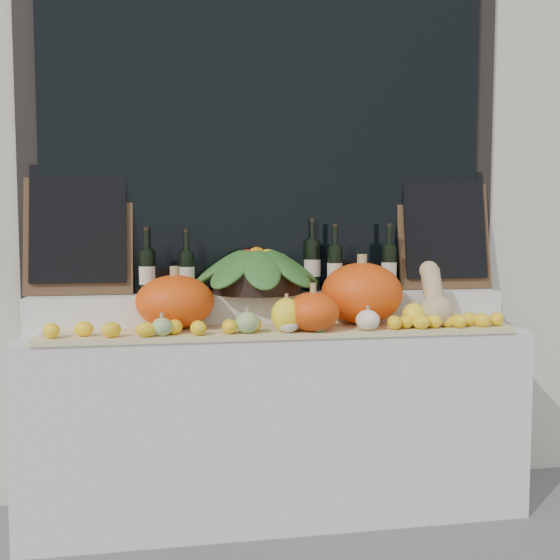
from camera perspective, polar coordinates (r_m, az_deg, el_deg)
The scene contains 18 objects.
storefront_facade at distance 3.73m, azimuth -2.16°, elevation 18.51°, with size 7.00×0.94×4.50m.
display_sill at distance 3.04m, azimuth -0.24°, elevation -12.77°, with size 2.30×0.55×0.88m, color silver.
rear_tier at distance 3.08m, azimuth -0.70°, elevation -2.65°, with size 2.30×0.25×0.16m, color silver.
straw_bedding at distance 2.82m, azimuth 0.17°, elevation -4.70°, with size 2.10×0.32×0.03m, color tan.
pumpkin_left at distance 2.84m, azimuth -9.57°, elevation -1.97°, with size 0.35×0.35×0.24m, color #F14E0C.
pumpkin_right at distance 2.97m, azimuth 7.49°, elevation -1.20°, with size 0.38×0.38×0.29m, color #F14E0C.
pumpkin_center at distance 2.73m, azimuth 3.05°, elevation -2.91°, with size 0.23×0.23×0.17m, color #F14E0C.
butternut_squash at distance 2.98m, azimuth 13.92°, elevation -1.76°, with size 0.16×0.22×0.30m.
decorative_gourds at distance 2.72m, azimuth 2.43°, elevation -3.57°, with size 1.23×0.17×0.17m.
lemon_heap at distance 2.70m, azimuth 0.57°, elevation -4.14°, with size 2.20×0.16×0.06m, color yellow, non-canonical shape.
produce_bowl at distance 3.03m, azimuth -2.15°, elevation 0.88°, with size 0.66×0.66×0.24m.
wine_bottle_far_left at distance 3.02m, azimuth -12.05°, elevation 0.71°, with size 0.08×0.08×0.32m.
wine_bottle_near_left at distance 3.04m, azimuth -8.53°, elevation 0.70°, with size 0.08×0.08×0.31m.
wine_bottle_tall at distance 3.17m, azimuth 2.97°, elevation 1.37°, with size 0.08×0.08×0.37m.
wine_bottle_near_right at distance 3.11m, azimuth 5.04°, elevation 1.06°, with size 0.08×0.08×0.34m.
wine_bottle_far_right at distance 3.19m, azimuth 9.93°, elevation 1.12°, with size 0.08×0.08×0.34m.
chalkboard_left at distance 3.11m, azimuth -17.94°, elevation 4.61°, with size 0.50×0.13×0.61m.
chalkboard_right at distance 3.38m, azimuth 14.77°, elevation 4.66°, with size 0.50×0.13×0.61m.
Camera 1 is at (-0.47, -1.34, 1.34)m, focal length 40.00 mm.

